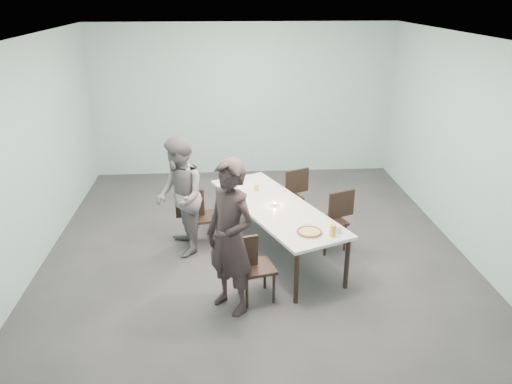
{
  "coord_description": "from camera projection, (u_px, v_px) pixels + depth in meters",
  "views": [
    {
      "loc": [
        -0.45,
        -6.39,
        3.55
      ],
      "look_at": [
        0.0,
        -0.13,
        1.0
      ],
      "focal_mm": 35.0,
      "sensor_mm": 36.0,
      "label": 1
    }
  ],
  "objects": [
    {
      "name": "ground",
      "position": [
        255.0,
        252.0,
        7.27
      ],
      "size": [
        7.0,
        7.0,
        0.0
      ],
      "primitive_type": "plane",
      "color": "#333335",
      "rests_on": "ground"
    },
    {
      "name": "room_shell",
      "position": [
        255.0,
        116.0,
        6.51
      ],
      "size": [
        6.02,
        7.02,
        3.01
      ],
      "color": "#A0C8CA",
      "rests_on": "ground"
    },
    {
      "name": "table",
      "position": [
        275.0,
        209.0,
        7.01
      ],
      "size": [
        1.82,
        2.75,
        0.75
      ],
      "rotation": [
        0.0,
        0.0,
        0.39
      ],
      "color": "white",
      "rests_on": "ground"
    },
    {
      "name": "chair_near_left",
      "position": [
        250.0,
        263.0,
        5.99
      ],
      "size": [
        0.65,
        0.51,
        0.87
      ],
      "rotation": [
        0.0,
        0.0,
        0.24
      ],
      "color": "black",
      "rests_on": "ground"
    },
    {
      "name": "chair_far_left",
      "position": [
        198.0,
        213.0,
        7.33
      ],
      "size": [
        0.64,
        0.5,
        0.87
      ],
      "rotation": [
        0.0,
        0.0,
        0.21
      ],
      "color": "black",
      "rests_on": "ground"
    },
    {
      "name": "chair_near_right",
      "position": [
        334.0,
        216.0,
        7.25
      ],
      "size": [
        0.65,
        0.54,
        0.87
      ],
      "rotation": [
        0.0,
        0.0,
        3.51
      ],
      "color": "black",
      "rests_on": "ground"
    },
    {
      "name": "chair_far_right",
      "position": [
        291.0,
        192.0,
        8.11
      ],
      "size": [
        0.65,
        0.55,
        0.87
      ],
      "rotation": [
        0.0,
        0.0,
        3.55
      ],
      "color": "black",
      "rests_on": "ground"
    },
    {
      "name": "diner_near",
      "position": [
        230.0,
        238.0,
        5.67
      ],
      "size": [
        0.79,
        0.8,
        1.87
      ],
      "primitive_type": "imported",
      "rotation": [
        0.0,
        0.0,
        -0.81
      ],
      "color": "black",
      "rests_on": "ground"
    },
    {
      "name": "diner_far",
      "position": [
        180.0,
        197.0,
        6.99
      ],
      "size": [
        0.82,
        0.96,
        1.72
      ],
      "primitive_type": "imported",
      "rotation": [
        0.0,
        0.0,
        -1.35
      ],
      "color": "slate",
      "rests_on": "ground"
    },
    {
      "name": "pizza",
      "position": [
        309.0,
        232.0,
        6.17
      ],
      "size": [
        0.34,
        0.34,
        0.04
      ],
      "color": "white",
      "rests_on": "table"
    },
    {
      "name": "side_plate",
      "position": [
        307.0,
        221.0,
        6.5
      ],
      "size": [
        0.18,
        0.18,
        0.01
      ],
      "primitive_type": "cylinder",
      "color": "white",
      "rests_on": "table"
    },
    {
      "name": "beer_glass",
      "position": [
        333.0,
        231.0,
        6.08
      ],
      "size": [
        0.08,
        0.08,
        0.15
      ],
      "primitive_type": "cylinder",
      "color": "gold",
      "rests_on": "table"
    },
    {
      "name": "water_tumbler",
      "position": [
        338.0,
        229.0,
        6.19
      ],
      "size": [
        0.08,
        0.08,
        0.09
      ],
      "primitive_type": "cylinder",
      "color": "silver",
      "rests_on": "table"
    },
    {
      "name": "tealight",
      "position": [
        275.0,
        204.0,
        6.97
      ],
      "size": [
        0.06,
        0.06,
        0.05
      ],
      "color": "silver",
      "rests_on": "table"
    },
    {
      "name": "amber_tumbler",
      "position": [
        257.0,
        188.0,
        7.5
      ],
      "size": [
        0.07,
        0.07,
        0.08
      ],
      "primitive_type": "cylinder",
      "color": "gold",
      "rests_on": "table"
    },
    {
      "name": "menu",
      "position": [
        245.0,
        186.0,
        7.65
      ],
      "size": [
        0.36,
        0.32,
        0.01
      ],
      "primitive_type": "cube",
      "rotation": [
        0.0,
        0.0,
        0.39
      ],
      "color": "silver",
      "rests_on": "table"
    }
  ]
}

